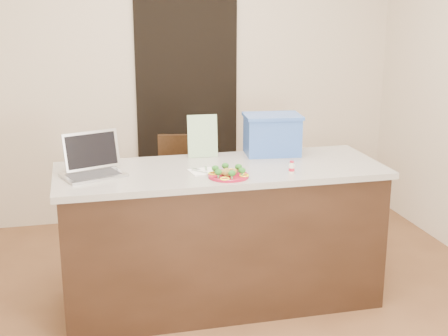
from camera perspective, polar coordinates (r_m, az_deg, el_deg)
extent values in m
plane|color=brown|center=(4.05, 0.56, -13.55)|extent=(4.00, 4.00, 0.00)
plane|color=beige|center=(5.53, -4.50, 9.08)|extent=(4.00, 0.00, 4.00)
plane|color=beige|center=(1.78, 16.55, -5.39)|extent=(4.00, 0.00, 4.00)
cube|color=black|center=(5.58, -3.37, 5.52)|extent=(0.90, 0.02, 2.00)
cube|color=black|center=(4.08, -0.28, -6.46)|extent=(2.00, 0.70, 0.88)
cube|color=beige|center=(3.93, -0.29, -0.23)|extent=(2.06, 0.76, 0.04)
cylinder|color=maroon|center=(3.71, 0.41, -0.73)|extent=(0.24, 0.24, 0.01)
torus|color=maroon|center=(3.71, 0.41, -0.66)|extent=(0.24, 0.24, 0.01)
sphere|color=olive|center=(3.70, 0.42, -0.36)|extent=(0.04, 0.04, 0.04)
sphere|color=olive|center=(3.73, 0.22, -0.24)|extent=(0.04, 0.04, 0.04)
sphere|color=olive|center=(3.72, -0.02, -0.30)|extent=(0.04, 0.04, 0.04)
sphere|color=olive|center=(3.70, -0.06, -0.39)|extent=(0.04, 0.04, 0.04)
sphere|color=olive|center=(3.68, 0.12, -0.47)|extent=(0.04, 0.04, 0.04)
sphere|color=olive|center=(3.67, 0.45, -0.49)|extent=(0.04, 0.04, 0.04)
sphere|color=olive|center=(3.68, 0.75, -0.46)|extent=(0.04, 0.04, 0.04)
sphere|color=olive|center=(3.70, 0.90, -0.38)|extent=(0.04, 0.04, 0.04)
sphere|color=olive|center=(3.72, 0.82, -0.29)|extent=(0.04, 0.04, 0.04)
ellipsoid|color=#165015|center=(3.76, 1.33, 0.10)|extent=(0.04, 0.04, 0.04)
ellipsoid|color=#165015|center=(3.78, 0.12, 0.20)|extent=(0.04, 0.04, 0.04)
ellipsoid|color=#165015|center=(3.72, -0.81, -0.03)|extent=(0.04, 0.04, 0.04)
ellipsoid|color=#165015|center=(3.65, -0.53, -0.37)|extent=(0.04, 0.04, 0.04)
ellipsoid|color=#165015|center=(3.62, 0.73, -0.48)|extent=(0.04, 0.04, 0.04)
ellipsoid|color=#165015|center=(3.68, 1.66, -0.23)|extent=(0.04, 0.04, 0.04)
torus|color=#FFF91A|center=(3.80, 0.74, -0.19)|extent=(0.06, 0.06, 0.01)
torus|color=#FFF91A|center=(3.73, -1.00, -0.48)|extent=(0.06, 0.06, 0.01)
torus|color=#FFF91A|center=(3.62, 0.07, -0.98)|extent=(0.06, 0.06, 0.01)
torus|color=#FFF91A|center=(3.69, 1.85, -0.67)|extent=(0.06, 0.06, 0.01)
cube|color=silver|center=(3.82, -1.95, -0.32)|extent=(0.17, 0.17, 0.01)
cube|color=silver|center=(3.80, -2.19, -0.33)|extent=(0.09, 0.10, 0.00)
cube|color=silver|center=(3.86, -2.39, -0.06)|extent=(0.06, 0.06, 0.00)
cube|color=white|center=(3.79, -1.39, -0.35)|extent=(0.03, 0.08, 0.01)
cube|color=silver|center=(3.87, -1.65, -0.02)|extent=(0.03, 0.10, 0.00)
cylinder|color=beige|center=(3.81, 6.20, -0.08)|extent=(0.04, 0.04, 0.06)
cylinder|color=beige|center=(3.80, 6.22, 0.42)|extent=(0.02, 0.02, 0.01)
cylinder|color=red|center=(3.80, 6.22, 0.58)|extent=(0.03, 0.03, 0.01)
cylinder|color=red|center=(3.81, 6.20, -0.13)|extent=(0.04, 0.04, 0.02)
cube|color=#ADAEB2|center=(3.81, -11.85, -0.63)|extent=(0.41, 0.35, 0.02)
cube|color=#ADAEB2|center=(3.90, -12.02, 1.61)|extent=(0.35, 0.18, 0.23)
cube|color=black|center=(3.89, -12.02, 1.59)|extent=(0.31, 0.15, 0.20)
cube|color=#2A2A2D|center=(3.80, -11.85, -0.55)|extent=(0.34, 0.26, 0.00)
cube|color=silver|center=(4.15, -1.98, 2.93)|extent=(0.20, 0.05, 0.28)
cube|color=#3059B0|center=(4.24, 4.42, 2.94)|extent=(0.38, 0.29, 0.25)
cube|color=#3059B0|center=(4.21, 4.45, 4.76)|extent=(0.40, 0.31, 0.02)
cube|color=black|center=(4.71, -3.06, -3.34)|extent=(0.49, 0.49, 0.04)
cube|color=black|center=(4.81, -3.52, 0.29)|extent=(0.42, 0.12, 0.48)
cylinder|color=black|center=(4.59, -4.82, -6.84)|extent=(0.04, 0.04, 0.45)
cylinder|color=black|center=(4.65, -0.44, -6.47)|extent=(0.04, 0.04, 0.45)
cylinder|color=black|center=(4.92, -5.46, -5.29)|extent=(0.04, 0.04, 0.45)
cylinder|color=black|center=(4.98, -1.37, -4.97)|extent=(0.04, 0.04, 0.45)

